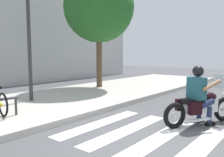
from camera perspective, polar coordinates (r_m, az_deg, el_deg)
The scene contains 10 objects.
ground_plane at distance 4.59m, azimuth 9.01°, elevation -15.65°, with size 48.00×48.00×0.00m, color #4C4C4F.
sidewalk at distance 7.66m, azimuth -20.85°, elevation -6.53°, with size 24.00×4.40×0.15m, color #B7B2A8.
crosswalk_stripe_1 at distance 4.65m, azimuth 20.67°, elevation -15.62°, with size 2.80×0.40×0.01m, color white.
crosswalk_stripe_2 at distance 4.94m, azimuth 11.57°, elevation -14.05°, with size 2.80×0.40×0.01m, color white.
crosswalk_stripe_3 at distance 5.33m, azimuth 3.76°, elevation -12.41°, with size 2.80×0.40×0.01m, color white.
crosswalk_stripe_4 at distance 5.81m, azimuth -2.80°, elevation -10.84°, with size 2.80×0.40×0.01m, color white.
motorcycle at distance 5.99m, azimuth 20.98°, elevation -6.33°, with size 1.95×1.09×1.19m.
rider at distance 5.87m, azimuth 20.54°, elevation -2.96°, with size 0.76×0.71×1.42m.
street_lamp at distance 8.15m, azimuth -19.76°, elevation 11.98°, with size 0.28×0.28×4.25m.
tree_near_rack at distance 11.07m, azimuth -3.22°, elevation 17.06°, with size 3.22×3.22×5.43m.
Camera 1 is at (-3.70, -2.12, 1.69)m, focal length 37.29 mm.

